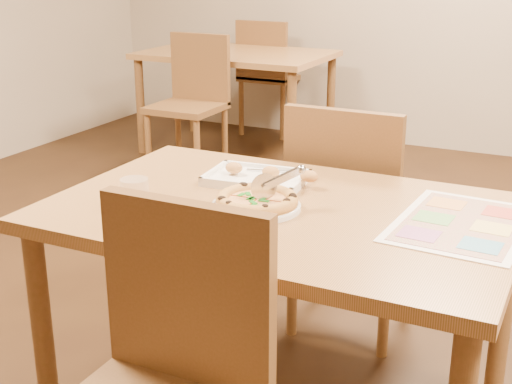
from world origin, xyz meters
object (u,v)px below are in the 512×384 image
at_px(pizza, 257,200).
at_px(menu, 462,224).
at_px(plate, 256,207).
at_px(appetizer_tray, 259,178).
at_px(chair_far, 349,196).
at_px(bg_table, 236,64).
at_px(dining_table, 281,235).
at_px(bg_chair_far, 266,64).
at_px(bg_chair_near, 194,87).
at_px(pizza_cutter, 277,181).
at_px(glass_tumbler, 135,198).
at_px(chair_near, 167,359).

height_order(pizza, menu, pizza).
height_order(plate, pizza, pizza).
bearing_deg(appetizer_tray, pizza, -65.81).
relative_size(chair_far, appetizer_tray, 1.31).
bearing_deg(chair_far, bg_table, -53.95).
bearing_deg(dining_table, bg_chair_far, 115.85).
xyz_separation_m(dining_table, bg_chair_far, (-1.60, 3.30, -0.07)).
bearing_deg(bg_chair_near, pizza, -55.41).
height_order(pizza_cutter, glass_tumbler, pizza_cutter).
distance_m(plate, pizza, 0.02).
distance_m(chair_near, bg_table, 3.76).
bearing_deg(chair_near, glass_tumbler, 131.71).
xyz_separation_m(dining_table, glass_tumbler, (-0.34, -0.22, 0.13)).
distance_m(bg_table, plate, 3.24).
relative_size(bg_chair_near, pizza, 2.03).
relative_size(bg_chair_near, plate, 1.87).
height_order(chair_far, pizza_cutter, chair_far).
xyz_separation_m(bg_table, bg_chair_near, (0.00, -0.60, -0.07)).
height_order(bg_chair_far, menu, bg_chair_far).
bearing_deg(menu, pizza, -166.61).
bearing_deg(appetizer_tray, pizza_cutter, -52.67).
bearing_deg(chair_far, pizza, 85.08).
height_order(dining_table, bg_chair_far, bg_chair_far).
bearing_deg(chair_near, bg_chair_far, 112.29).
relative_size(chair_near, pizza_cutter, 4.06).
distance_m(chair_far, pizza_cutter, 0.66).
bearing_deg(glass_tumbler, dining_table, 32.18).
distance_m(plate, glass_tumbler, 0.34).
bearing_deg(bg_table, pizza, -61.47).
relative_size(plate, pizza, 1.09).
bearing_deg(menu, chair_far, 133.37).
distance_m(bg_table, menu, 3.42).
xyz_separation_m(glass_tumbler, menu, (0.83, 0.30, -0.04)).
bearing_deg(bg_chair_near, pizza_cutter, -54.28).
bearing_deg(plate, dining_table, 37.87).
distance_m(chair_near, plate, 0.58).
bearing_deg(plate, menu, 13.64).
bearing_deg(dining_table, chair_near, -90.00).
bearing_deg(chair_near, bg_table, 115.19).
distance_m(chair_far, glass_tumbler, 0.91).
relative_size(plate, glass_tumbler, 2.59).
distance_m(bg_chair_near, menu, 2.97).
height_order(bg_chair_far, glass_tumbler, bg_chair_far).
bearing_deg(dining_table, bg_chair_near, 126.05).
height_order(chair_near, chair_far, same).
relative_size(pizza, glass_tumbler, 2.39).
bearing_deg(plate, chair_far, 84.93).
xyz_separation_m(dining_table, pizza, (-0.06, -0.04, 0.11)).
distance_m(pizza, glass_tumbler, 0.34).
bearing_deg(plate, bg_chair_near, 124.52).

